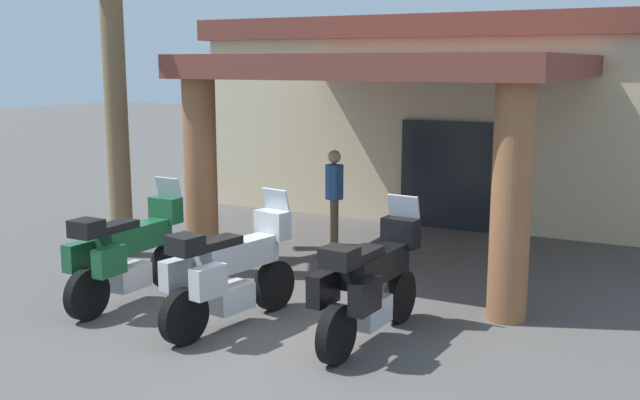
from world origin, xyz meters
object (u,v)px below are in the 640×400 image
Objects in this scene: motorcycle_green at (128,253)px; pedestrian at (334,191)px; motel_building at (487,112)px; motorcycle_black at (370,284)px; motorcycle_silver at (230,272)px.

pedestrian reaches higher than motorcycle_green.
motel_building reaches higher than motorcycle_green.
pedestrian is at bearing 35.94° from motorcycle_black.
motorcycle_black is at bearing -68.89° from motorcycle_silver.
motorcycle_silver is at bearing -110.61° from pedestrian.
motorcycle_silver is 4.33m from pedestrian.
motorcycle_black is (1.19, -9.17, -1.41)m from motel_building.
motorcycle_silver is at bearing 104.79° from motorcycle_black.
motorcycle_black is at bearing -83.12° from motel_building.
motel_building reaches higher than pedestrian.
motorcycle_silver is at bearing -93.70° from motel_building.
motorcycle_green and motorcycle_silver have the same top height.
motorcycle_green is 1.30× the size of pedestrian.
pedestrian is at bearing -103.87° from motel_building.
pedestrian is (1.00, 4.15, 0.29)m from motorcycle_green.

